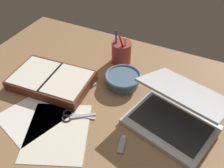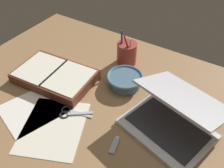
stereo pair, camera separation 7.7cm
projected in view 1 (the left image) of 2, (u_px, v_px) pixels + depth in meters
desk_top at (106, 107)px, 99.62cm from camera, size 140.00×100.00×2.00cm
laptop at (176, 113)px, 89.34cm from camera, size 36.70×36.01×16.47cm
bowl at (123, 79)px, 106.26cm from camera, size 15.79×15.79×5.37cm
pen_cup at (121, 52)px, 116.90cm from camera, size 9.21×9.21×16.69cm
planner at (52, 80)px, 106.89cm from camera, size 35.11×23.97×4.72cm
scissors at (71, 116)px, 94.47cm from camera, size 12.80×8.95×0.80cm
paper_sheet_front at (57, 132)px, 89.28cm from camera, size 30.42×33.05×0.16cm
paper_sheet_beside_planner at (34, 115)px, 95.20cm from camera, size 26.63×28.53×0.16cm
usb_drive at (122, 145)px, 84.52cm from camera, size 3.30×7.38×1.00cm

